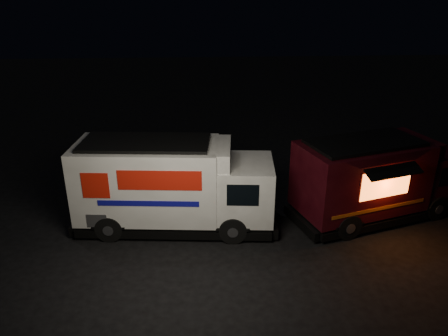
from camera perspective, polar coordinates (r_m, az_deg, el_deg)
ground at (r=16.05m, az=-2.11°, el=-8.36°), size 80.00×80.00×0.00m
white_truck at (r=15.78m, az=-6.36°, el=-2.20°), size 7.52×3.13×3.32m
red_truck at (r=17.50m, az=19.64°, el=-1.17°), size 7.20×4.37×3.15m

